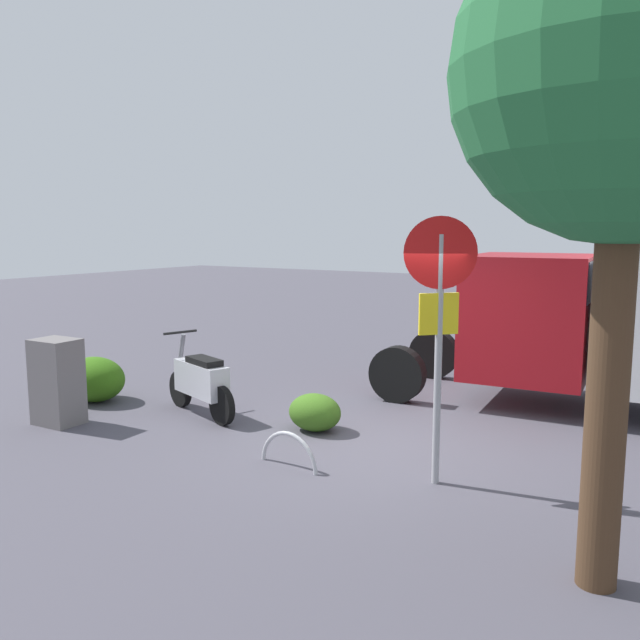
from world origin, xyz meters
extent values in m
plane|color=#494651|center=(0.00, 0.00, 0.00)|extent=(60.00, 60.00, 0.00)
cylinder|color=black|center=(0.92, -3.88, 0.45)|extent=(0.91, 0.31, 0.90)
cylinder|color=black|center=(0.79, -1.99, 0.45)|extent=(0.91, 0.31, 0.90)
cube|color=maroon|center=(-0.99, -3.06, 1.40)|extent=(1.94, 2.22, 1.90)
cube|color=black|center=(-0.99, -3.06, 2.00)|extent=(1.95, 2.06, 0.60)
cylinder|color=black|center=(3.56, 0.03, 0.28)|extent=(0.56, 0.28, 0.56)
cylinder|color=black|center=(2.38, 0.45, 0.28)|extent=(0.56, 0.28, 0.56)
cube|color=silver|center=(2.92, 0.26, 0.56)|extent=(1.14, 0.67, 0.48)
cube|color=black|center=(2.82, 0.29, 0.83)|extent=(0.70, 0.48, 0.12)
cylinder|color=slate|center=(3.51, 0.05, 0.83)|extent=(0.29, 0.16, 0.69)
cylinder|color=black|center=(3.51, 0.05, 1.18)|extent=(0.22, 0.53, 0.04)
cylinder|color=#9E9EA3|center=(-0.98, 0.87, 1.35)|extent=(0.08, 0.08, 2.70)
cylinder|color=red|center=(-0.98, 0.89, 2.51)|extent=(0.71, 0.32, 0.76)
cube|color=yellow|center=(-0.98, 0.89, 1.87)|extent=(0.33, 0.33, 0.44)
cylinder|color=#47301E|center=(-2.81, 2.14, 1.50)|extent=(0.31, 0.31, 3.00)
sphere|color=#236535|center=(-2.81, 2.14, 3.88)|extent=(2.50, 2.50, 2.50)
cube|color=slate|center=(4.40, 1.61, 0.61)|extent=(0.65, 0.51, 1.22)
torus|color=#B7B7BC|center=(0.65, 1.31, 0.00)|extent=(0.85, 0.15, 0.85)
ellipsoid|color=#356914|center=(4.95, 0.52, 0.36)|extent=(1.05, 0.86, 0.72)
ellipsoid|color=#3A661B|center=(1.12, -0.02, 0.26)|extent=(0.75, 0.62, 0.51)
camera|label=1|loc=(-3.43, 7.29, 2.75)|focal=36.32mm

